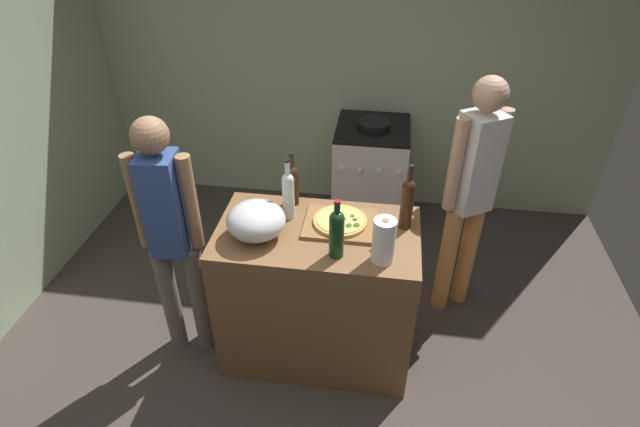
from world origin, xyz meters
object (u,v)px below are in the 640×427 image
at_px(paper_towel_roll, 384,241).
at_px(wine_bottle_dark, 337,232).
at_px(wine_bottle_amber, 407,201).
at_px(person_in_red, 471,188).
at_px(pizza, 340,221).
at_px(wine_bottle_clear, 288,193).
at_px(stove, 370,176).
at_px(wine_bottle_green, 292,183).
at_px(person_in_stripes, 171,232).
at_px(mixing_bowl, 256,221).

distance_m(paper_towel_roll, wine_bottle_dark, 0.24).
distance_m(wine_bottle_amber, person_in_red, 0.60).
relative_size(pizza, wine_bottle_amber, 0.77).
bearing_deg(wine_bottle_clear, person_in_red, 21.87).
bearing_deg(stove, wine_bottle_dark, -93.52).
distance_m(wine_bottle_amber, wine_bottle_dark, 0.46).
distance_m(paper_towel_roll, wine_bottle_clear, 0.62).
distance_m(wine_bottle_clear, wine_bottle_green, 0.15).
relative_size(wine_bottle_amber, person_in_stripes, 0.24).
bearing_deg(person_in_stripes, wine_bottle_amber, 8.88).
xyz_separation_m(mixing_bowl, wine_bottle_clear, (0.14, 0.19, 0.06)).
distance_m(wine_bottle_dark, person_in_stripes, 0.96).
relative_size(wine_bottle_green, stove, 0.36).
xyz_separation_m(wine_bottle_amber, wine_bottle_dark, (-0.35, -0.30, -0.02)).
xyz_separation_m(wine_bottle_clear, person_in_stripes, (-0.63, -0.20, -0.19)).
bearing_deg(person_in_stripes, wine_bottle_green, 28.90).
bearing_deg(paper_towel_roll, wine_bottle_clear, 150.58).
height_order(wine_bottle_amber, stove, wine_bottle_amber).
height_order(wine_bottle_green, wine_bottle_amber, wine_bottle_amber).
relative_size(wine_bottle_dark, stove, 0.36).
xyz_separation_m(pizza, wine_bottle_green, (-0.30, 0.18, 0.11)).
relative_size(wine_bottle_clear, stove, 0.40).
relative_size(paper_towel_roll, person_in_red, 0.15).
bearing_deg(paper_towel_roll, stove, 94.64).
bearing_deg(wine_bottle_green, wine_bottle_clear, -87.44).
height_order(mixing_bowl, stove, mixing_bowl).
height_order(wine_bottle_green, wine_bottle_dark, wine_bottle_dark).
relative_size(wine_bottle_green, person_in_stripes, 0.21).
bearing_deg(pizza, wine_bottle_amber, 6.02).
height_order(wine_bottle_clear, stove, wine_bottle_clear).
bearing_deg(paper_towel_roll, person_in_red, 54.84).
bearing_deg(wine_bottle_clear, wine_bottle_dark, -44.52).
bearing_deg(person_in_red, person_in_stripes, -159.66).
relative_size(wine_bottle_clear, wine_bottle_green, 1.11).
height_order(wine_bottle_clear, wine_bottle_amber, wine_bottle_amber).
bearing_deg(wine_bottle_amber, person_in_stripes, -171.12).
bearing_deg(mixing_bowl, wine_bottle_green, 68.60).
distance_m(mixing_bowl, wine_bottle_green, 0.36).
xyz_separation_m(pizza, stove, (0.11, 1.39, -0.52)).
bearing_deg(wine_bottle_green, pizza, -31.01).
bearing_deg(mixing_bowl, person_in_stripes, -178.87).
relative_size(wine_bottle_clear, wine_bottle_dark, 1.10).
distance_m(wine_bottle_amber, person_in_stripes, 1.32).
xyz_separation_m(wine_bottle_clear, wine_bottle_amber, (0.65, -0.00, 0.01)).
distance_m(pizza, mixing_bowl, 0.47).
bearing_deg(wine_bottle_amber, wine_bottle_dark, -139.32).
relative_size(pizza, mixing_bowl, 0.95).
height_order(wine_bottle_dark, person_in_red, person_in_red).
relative_size(paper_towel_roll, person_in_stripes, 0.16).
xyz_separation_m(pizza, paper_towel_roll, (0.24, -0.27, 0.09)).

